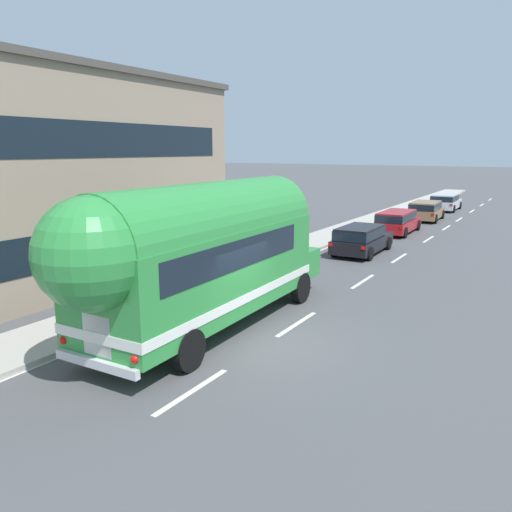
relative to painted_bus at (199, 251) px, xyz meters
name	(u,v)px	position (x,y,z in m)	size (l,w,h in m)	color
ground_plane	(266,344)	(1.92, 0.24, -2.30)	(300.00, 300.00, 0.00)	#4C4C4F
lane_markings	(348,250)	(-0.82, 13.23, -2.30)	(4.02, 80.00, 0.01)	silver
sidewalk_slab	(279,254)	(-3.15, 10.24, -2.23)	(2.36, 90.00, 0.15)	#ADA89E
painted_bus	(199,251)	(0.00, 0.00, 0.00)	(2.79, 10.64, 4.12)	#2D8C3D
car_lead	(361,238)	(0.03, 12.65, -1.52)	(1.96, 4.45, 1.37)	black
car_second	(397,220)	(-0.20, 19.59, -1.51)	(1.96, 4.77, 1.37)	#A5191E
car_third	(426,210)	(-0.05, 26.25, -1.51)	(2.11, 4.35, 1.37)	olive
car_fourth	(445,201)	(-0.11, 33.28, -1.52)	(2.04, 4.49, 1.37)	silver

